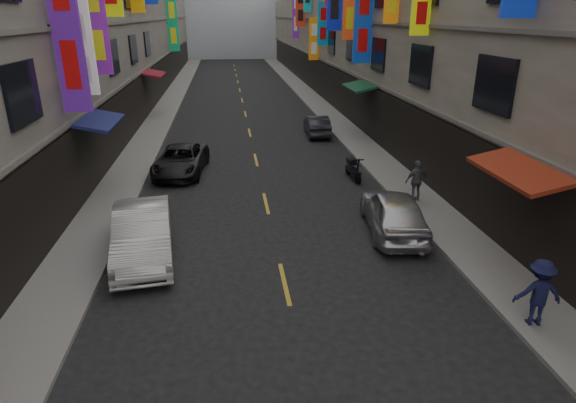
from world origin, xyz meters
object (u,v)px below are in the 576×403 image
object	(u,v)px
car_right_far	(317,125)
pedestrian_rfar	(417,181)
scooter_far_right	(353,169)
car_left_mid	(143,233)
car_left_far	(181,160)
pedestrian_rnear	(539,292)
car_right_mid	(394,212)

from	to	relation	value
car_right_far	pedestrian_rfar	bearing A→B (deg)	101.14
pedestrian_rfar	car_right_far	bearing A→B (deg)	-88.99
scooter_far_right	car_left_mid	size ratio (longest dim) A/B	0.39
car_left_far	pedestrian_rnear	xyz separation A→B (m)	(9.05, -12.94, 0.32)
scooter_far_right	car_left_far	bearing A→B (deg)	-17.84
pedestrian_rnear	pedestrian_rfar	bearing A→B (deg)	-80.83
car_right_mid	pedestrian_rnear	size ratio (longest dim) A/B	2.63
car_left_mid	pedestrian_rfar	world-z (taller)	pedestrian_rfar
pedestrian_rfar	car_left_far	bearing A→B (deg)	-35.82
scooter_far_right	car_right_far	xyz separation A→B (m)	(-0.07, 8.35, 0.15)
car_left_far	car_right_far	xyz separation A→B (m)	(7.53, 6.53, -0.03)
car_left_mid	car_right_mid	size ratio (longest dim) A/B	1.08
scooter_far_right	car_right_mid	bearing A→B (deg)	84.91
car_right_far	pedestrian_rnear	bearing A→B (deg)	97.06
car_right_mid	car_right_far	xyz separation A→B (m)	(0.00, 13.94, -0.14)
car_right_mid	car_left_far	bearing A→B (deg)	-37.77
car_right_mid	car_right_far	size ratio (longest dim) A/B	1.19
car_left_far	car_right_far	size ratio (longest dim) A/B	1.24
scooter_far_right	pedestrian_rnear	xyz separation A→B (m)	(1.44, -11.12, 0.49)
car_right_far	car_right_mid	bearing A→B (deg)	92.60
scooter_far_right	car_left_mid	xyz separation A→B (m)	(-8.07, -6.34, 0.32)
car_left_mid	car_right_mid	bearing A→B (deg)	-1.69
pedestrian_rnear	pedestrian_rfar	world-z (taller)	pedestrian_rnear
car_left_far	car_right_mid	xyz separation A→B (m)	(7.53, -7.42, 0.11)
car_left_mid	car_left_far	xyz separation A→B (m)	(0.47, 8.17, -0.14)
car_left_mid	pedestrian_rfar	size ratio (longest dim) A/B	2.90
pedestrian_rfar	scooter_far_right	bearing A→B (deg)	-69.86
car_left_far	pedestrian_rfar	world-z (taller)	pedestrian_rfar
car_left_far	pedestrian_rnear	size ratio (longest dim) A/B	2.74
pedestrian_rfar	car_left_mid	bearing A→B (deg)	10.62
car_left_mid	pedestrian_rnear	bearing A→B (deg)	-33.70
pedestrian_rfar	car_right_mid	bearing A→B (deg)	47.12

